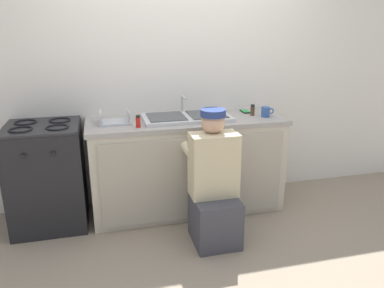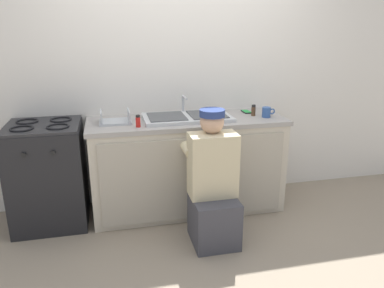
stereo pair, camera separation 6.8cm
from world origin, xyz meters
name	(u,v)px [view 1 (the left image)]	position (x,y,z in m)	size (l,w,h in m)	color
ground_plane	(195,221)	(0.00, 0.00, 0.00)	(12.00, 12.00, 0.00)	gray
back_wall	(178,76)	(0.00, 0.65, 1.25)	(6.00, 0.10, 2.50)	silver
counter_cabinet	(187,167)	(0.00, 0.29, 0.43)	(1.78, 0.62, 0.86)	beige
countertop	(187,121)	(0.00, 0.30, 0.88)	(1.82, 0.62, 0.04)	#9E9993
sink_double_basin	(187,117)	(0.00, 0.30, 0.92)	(0.80, 0.44, 0.19)	silver
stove_range	(48,176)	(-1.26, 0.30, 0.46)	(0.62, 0.62, 0.93)	black
plumber_person	(214,189)	(0.08, -0.31, 0.46)	(0.42, 0.61, 1.10)	#3F3F47
dish_rack_tray	(115,121)	(-0.65, 0.30, 0.92)	(0.28, 0.22, 0.11)	#B2B7BC
coffee_mug	(266,112)	(0.74, 0.20, 0.95)	(0.13, 0.08, 0.09)	#335699
spice_bottle_pepper	(252,110)	(0.64, 0.29, 0.95)	(0.04, 0.04, 0.10)	#513823
cell_phone	(245,111)	(0.63, 0.44, 0.90)	(0.07, 0.14, 0.01)	black
spice_bottle_red	(138,121)	(-0.46, 0.12, 0.95)	(0.04, 0.04, 0.10)	red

